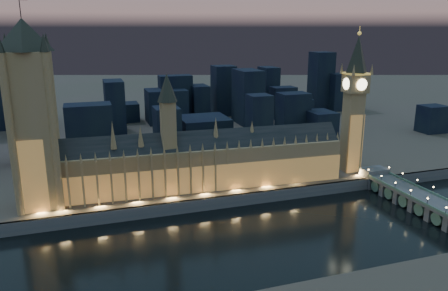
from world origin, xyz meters
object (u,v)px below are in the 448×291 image
object	(u,v)px
palace_of_westminster	(198,162)
victoria_tower	(32,107)
elizabeth_tower	(355,93)
westminster_bridge	(421,202)

from	to	relation	value
palace_of_westminster	victoria_tower	size ratio (longest dim) A/B	1.65
elizabeth_tower	westminster_bridge	world-z (taller)	elizabeth_tower
palace_of_westminster	elizabeth_tower	xyz separation A→B (m)	(119.40, 0.17, 40.96)
victoria_tower	westminster_bridge	size ratio (longest dim) A/B	1.09
westminster_bridge	palace_of_westminster	bearing A→B (deg)	153.28
victoria_tower	elizabeth_tower	distance (m)	218.01
palace_of_westminster	elizabeth_tower	size ratio (longest dim) A/B	1.90
elizabeth_tower	victoria_tower	bearing A→B (deg)	180.00
elizabeth_tower	westminster_bridge	distance (m)	90.22
victoria_tower	westminster_bridge	bearing A→B (deg)	-15.99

